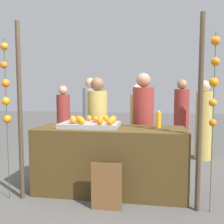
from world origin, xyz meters
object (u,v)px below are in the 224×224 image
chalkboard_sign (106,187)px  juice_bottle (159,120)px  orange_1 (113,119)px  vendor_right (143,129)px  orange_0 (110,122)px  vendor_left (97,130)px  stall_counter (110,160)px

chalkboard_sign → juice_bottle: bearing=48.1°
orange_1 → juice_bottle: juice_bottle is taller
chalkboard_sign → vendor_right: size_ratio=0.35×
orange_1 → juice_bottle: 0.62m
orange_0 → vendor_left: size_ratio=0.05×
orange_1 → vendor_left: vendor_left is taller
vendor_left → vendor_right: size_ratio=0.96×
chalkboard_sign → vendor_left: vendor_left is taller
vendor_left → juice_bottle: bearing=-28.2°
chalkboard_sign → vendor_left: size_ratio=0.36×
vendor_left → vendor_right: bearing=2.9°
stall_counter → vendor_left: size_ratio=1.26×
vendor_left → orange_0: bearing=-66.9°
vendor_right → chalkboard_sign: bearing=-107.0°
stall_counter → orange_0: orange_0 is taller
vendor_right → stall_counter: bearing=-122.3°
orange_0 → orange_1: (-0.00, 0.31, 0.01)m
juice_bottle → vendor_left: bearing=151.8°
juice_bottle → vendor_left: size_ratio=0.15×
chalkboard_sign → vendor_right: bearing=73.0°
orange_0 → orange_1: 0.31m
juice_bottle → vendor_left: 1.11m
orange_0 → juice_bottle: juice_bottle is taller
orange_1 → chalkboard_sign: orange_1 is taller
stall_counter → chalkboard_sign: (0.05, -0.55, -0.17)m
juice_bottle → chalkboard_sign: juice_bottle is taller
orange_0 → chalkboard_sign: orange_0 is taller
stall_counter → vendor_right: 0.85m
vendor_left → vendor_right: (0.73, 0.04, 0.03)m
orange_1 → vendor_right: bearing=52.7°
chalkboard_sign → vendor_left: bearing=107.1°
stall_counter → juice_bottle: (0.64, 0.11, 0.55)m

